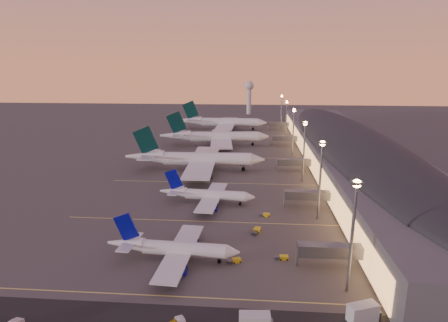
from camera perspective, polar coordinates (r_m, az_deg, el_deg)
ground at (r=125.56m, az=-2.54°, el=-8.26°), size 700.00×700.00×0.00m
airliner_narrow_south at (r=98.63m, az=-7.80°, el=-13.06°), size 34.59×30.92×12.36m
airliner_narrow_north at (r=134.79m, az=-2.63°, el=-5.16°), size 34.91×31.29×12.46m
airliner_wide_near at (r=176.07m, az=-4.45°, el=0.31°), size 65.75×59.74×21.08m
airliner_wide_mid at (r=228.83m, az=-1.39°, el=3.70°), size 66.84×61.16×21.38m
airliner_wide_far at (r=285.74m, az=-0.34°, el=5.93°), size 68.50×62.23×21.96m
terminal_building at (r=197.24m, az=18.27°, el=2.16°), size 56.35×255.00×17.46m
light_masts at (r=183.74m, az=11.16°, el=4.55°), size 2.20×217.20×25.90m
radar_tower at (r=375.79m, az=3.84°, el=10.47°), size 9.00×9.00×32.50m
lane_markings at (r=162.94m, az=-0.84°, el=-2.81°), size 90.00×180.36×0.00m
baggage_tug_a at (r=97.99m, az=1.67°, el=-14.94°), size 3.61×2.37×1.00m
baggage_tug_b at (r=100.45m, az=8.85°, el=-14.33°), size 3.43×1.61×1.01m
baggage_tug_c at (r=125.34m, az=6.30°, el=-8.16°), size 3.49×1.72×1.00m
catering_truck_b at (r=83.37m, az=20.58°, el=-20.82°), size 6.85×4.55×3.60m
baggage_tug_d at (r=113.56m, az=4.95°, el=-10.56°), size 2.88×4.51×1.26m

